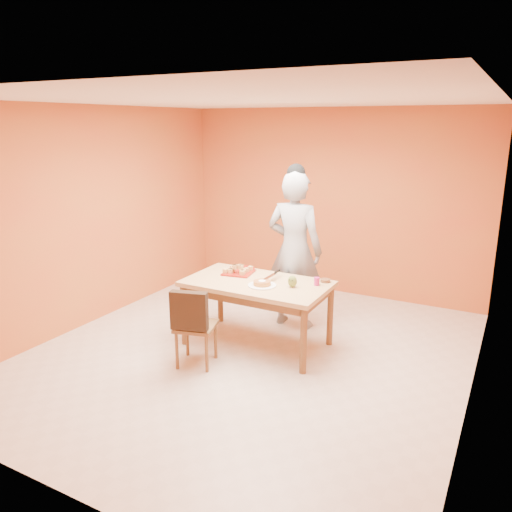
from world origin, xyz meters
The scene contains 17 objects.
floor centered at (0.00, 0.00, 0.00)m, with size 5.00×5.00×0.00m, color beige.
ceiling centered at (0.00, 0.00, 2.70)m, with size 5.00×5.00×0.00m, color white.
wall_back centered at (0.00, 2.50, 1.35)m, with size 4.50×4.50×0.00m, color #BB6A2B.
wall_left centered at (-2.25, 0.00, 1.35)m, with size 5.00×5.00×0.00m, color #BB6A2B.
wall_right centered at (2.25, 0.00, 1.35)m, with size 5.00×5.00×0.00m, color #BB6A2B.
dining_table centered at (-0.05, 0.26, 0.67)m, with size 1.60×0.90×0.76m.
dining_chair centered at (-0.38, -0.48, 0.45)m, with size 0.50×0.56×0.87m.
pastry_pile centered at (-0.39, 0.44, 0.83)m, with size 0.30×0.30×0.10m, color tan, non-canonical shape.
person centered at (0.08, 1.00, 0.97)m, with size 0.71×0.46×1.94m, color gray.
pastry_platter centered at (-0.39, 0.44, 0.77)m, with size 0.33×0.33×0.02m, color maroon.
red_dinner_plate centered at (-0.41, 0.61, 0.77)m, with size 0.25×0.25×0.02m, color maroon.
white_cake_plate centered at (0.08, 0.15, 0.77)m, with size 0.31×0.31×0.01m, color white.
sponge_cake centered at (0.08, 0.15, 0.79)m, with size 0.19×0.19×0.04m, color gold.
cake_server centered at (0.09, 0.33, 0.82)m, with size 0.05×0.24×0.01m, color silver.
egg_ornament centered at (0.38, 0.27, 0.82)m, with size 0.10×0.08×0.13m, color olive.
magenta_glass centered at (0.59, 0.46, 0.80)m, with size 0.06×0.06×0.09m, color #B71B6C.
checker_tin centered at (0.63, 0.61, 0.78)m, with size 0.11×0.11×0.03m, color #3B1B10.
Camera 1 is at (2.46, -4.43, 2.49)m, focal length 35.00 mm.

